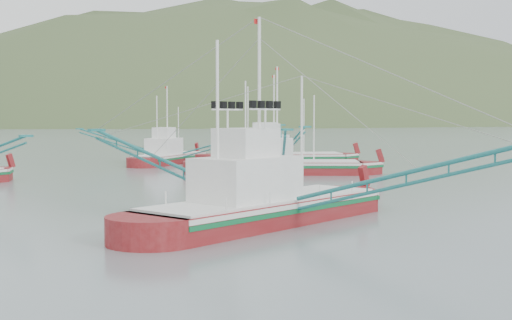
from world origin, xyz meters
name	(u,v)px	position (x,y,z in m)	size (l,w,h in m)	color
ground	(309,227)	(0.00, 0.00, 0.00)	(1200.00, 1200.00, 0.00)	slate
main_boat	(264,179)	(-1.52, 2.15, 2.42)	(16.65, 28.13, 11.90)	maroon
bg_boat_right	(281,150)	(15.51, 30.32, 2.41)	(18.08, 26.54, 11.55)	maroon
bg_boat_far	(169,146)	(11.13, 50.44, 2.19)	(20.72, 21.09, 10.17)	maroon
bg_boat_extra	(277,146)	(22.14, 43.03, 2.24)	(16.27, 27.70, 11.55)	maroon
headland_right	(279,124)	(240.00, 430.00, 0.00)	(684.00, 432.00, 306.00)	#3A4C27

